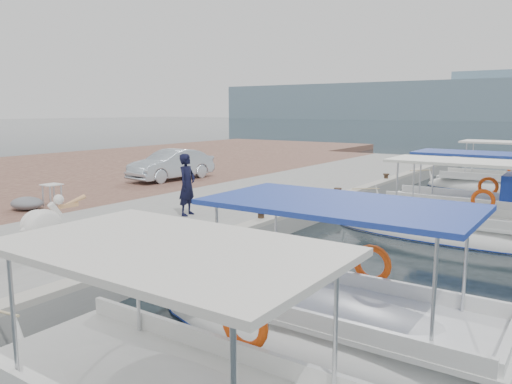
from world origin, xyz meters
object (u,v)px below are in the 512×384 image
(fishing_caique_d, at_px, (475,214))
(fishing_caique_e, at_px, (503,188))
(fishing_caique_c, at_px, (463,235))
(fisherman, at_px, (187,185))
(parked_car, at_px, (171,165))
(pelican, at_px, (44,223))
(fishing_caique_b, at_px, (327,331))

(fishing_caique_d, height_order, fishing_caique_e, same)
(fishing_caique_c, bearing_deg, fisherman, -152.70)
(fishing_caique_c, height_order, fishing_caique_e, same)
(fisherman, bearing_deg, parked_car, 37.41)
(pelican, relative_size, fisherman, 0.85)
(fishing_caique_e, xyz_separation_m, parked_car, (-12.44, -8.24, 1.05))
(fishing_caique_e, bearing_deg, fishing_caique_c, -87.63)
(pelican, distance_m, parked_car, 11.65)
(fishing_caique_c, xyz_separation_m, parked_car, (-12.86, 1.78, 1.05))
(fishing_caique_e, relative_size, pelican, 4.26)
(fishing_caique_c, relative_size, fishing_caique_e, 1.12)
(fishing_caique_d, xyz_separation_m, pelican, (-6.77, -11.29, 0.94))
(pelican, relative_size, parked_car, 0.38)
(pelican, bearing_deg, fishing_caique_c, 49.78)
(fishing_caique_d, distance_m, pelican, 13.20)
(fishing_caique_b, relative_size, fisherman, 3.64)
(fishing_caique_b, xyz_separation_m, fishing_caique_d, (0.15, 10.72, 0.07))
(parked_car, bearing_deg, fishing_caique_e, 38.65)
(fishing_caique_b, height_order, fishing_caique_c, same)
(fishing_caique_b, bearing_deg, fishing_caique_e, 90.02)
(fishing_caique_d, height_order, parked_car, fishing_caique_d)
(fishing_caique_b, height_order, fishing_caique_e, same)
(fishing_caique_d, height_order, pelican, fishing_caique_d)
(fishing_caique_c, xyz_separation_m, pelican, (-7.03, -8.31, 1.01))
(fishing_caique_c, relative_size, parked_car, 1.83)
(pelican, bearing_deg, fishing_caique_b, 4.88)
(fishing_caique_b, height_order, parked_car, fishing_caique_b)
(fishing_caique_b, xyz_separation_m, fishing_caique_e, (-0.01, 17.76, 0.00))
(fishing_caique_b, distance_m, fishing_caique_e, 17.76)
(fishing_caique_c, distance_m, fishing_caique_e, 10.03)
(fishing_caique_c, bearing_deg, pelican, -130.22)
(fisherman, bearing_deg, fishing_caique_b, -131.58)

